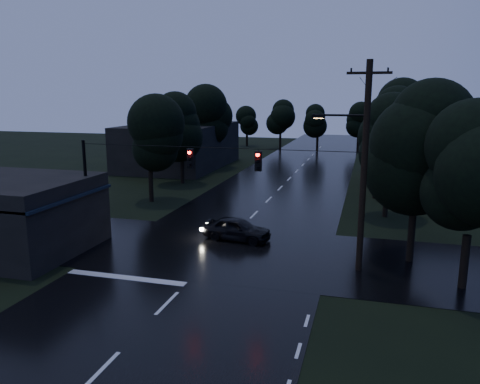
% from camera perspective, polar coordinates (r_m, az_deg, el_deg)
% --- Properties ---
extents(ground, '(160.00, 160.00, 0.00)m').
position_cam_1_polar(ground, '(16.17, -16.63, -20.23)').
color(ground, black).
rests_on(ground, ground).
extents(main_road, '(12.00, 120.00, 0.02)m').
position_cam_1_polar(main_road, '(42.99, 4.91, 0.44)').
color(main_road, black).
rests_on(main_road, ground).
extents(cross_street, '(60.00, 9.00, 0.02)m').
position_cam_1_polar(cross_street, '(26.08, -2.51, -7.10)').
color(cross_street, black).
rests_on(cross_street, ground).
extents(building_far_right, '(10.00, 14.00, 4.40)m').
position_cam_1_polar(building_far_right, '(46.31, 23.23, 3.10)').
color(building_far_right, black).
rests_on(building_far_right, ground).
extents(building_far_left, '(10.00, 16.00, 5.00)m').
position_cam_1_polar(building_far_left, '(56.15, -7.34, 5.64)').
color(building_far_left, black).
rests_on(building_far_left, ground).
extents(utility_pole_main, '(3.50, 0.30, 10.00)m').
position_cam_1_polar(utility_pole_main, '(22.68, 14.69, 3.34)').
color(utility_pole_main, black).
rests_on(utility_pole_main, ground).
extents(utility_pole_far, '(2.00, 0.30, 7.50)m').
position_cam_1_polar(utility_pole_far, '(39.72, 16.35, 4.73)').
color(utility_pole_far, black).
rests_on(utility_pole_far, ground).
extents(anchor_pole_left, '(0.18, 0.18, 6.00)m').
position_cam_1_polar(anchor_pole_left, '(27.64, -18.19, -0.15)').
color(anchor_pole_left, black).
rests_on(anchor_pole_left, ground).
extents(span_signals, '(15.00, 0.37, 1.12)m').
position_cam_1_polar(span_signals, '(23.76, -2.10, 4.05)').
color(span_signals, black).
rests_on(span_signals, ground).
extents(tree_corner_near, '(4.48, 4.48, 9.44)m').
position_cam_1_polar(tree_corner_near, '(24.68, 20.91, 5.33)').
color(tree_corner_near, black).
rests_on(tree_corner_near, ground).
extents(tree_corner_far, '(3.92, 3.92, 8.26)m').
position_cam_1_polar(tree_corner_far, '(22.11, 26.60, 2.22)').
color(tree_corner_far, black).
rests_on(tree_corner_far, ground).
extents(tree_left_a, '(3.92, 3.92, 8.26)m').
position_cam_1_polar(tree_left_a, '(37.51, -11.04, 6.70)').
color(tree_left_a, black).
rests_on(tree_left_a, ground).
extents(tree_left_b, '(4.20, 4.20, 8.85)m').
position_cam_1_polar(tree_left_b, '(45.00, -7.19, 8.12)').
color(tree_left_b, black).
rests_on(tree_left_b, ground).
extents(tree_left_c, '(4.48, 4.48, 9.44)m').
position_cam_1_polar(tree_left_c, '(54.52, -3.70, 9.22)').
color(tree_left_c, black).
rests_on(tree_left_c, ground).
extents(tree_right_a, '(4.20, 4.20, 8.85)m').
position_cam_1_polar(tree_right_a, '(33.59, 17.81, 6.42)').
color(tree_right_a, black).
rests_on(tree_right_a, ground).
extents(tree_right_b, '(4.48, 4.48, 9.44)m').
position_cam_1_polar(tree_right_b, '(41.57, 18.30, 7.84)').
color(tree_right_b, black).
rests_on(tree_right_b, ground).
extents(tree_right_c, '(4.76, 4.76, 10.03)m').
position_cam_1_polar(tree_right_c, '(51.55, 18.52, 8.91)').
color(tree_right_c, black).
rests_on(tree_right_c, ground).
extents(car, '(4.21, 2.12, 1.37)m').
position_cam_1_polar(car, '(27.63, -0.38, -4.50)').
color(car, black).
rests_on(car, ground).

